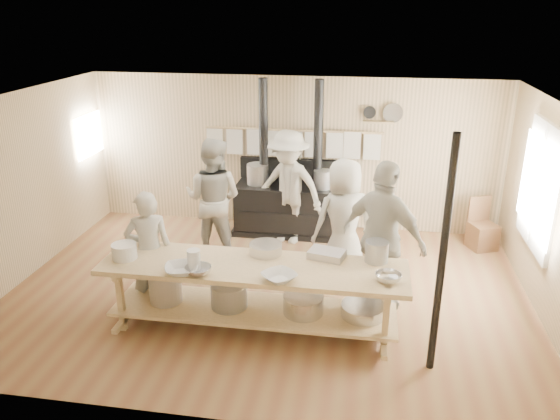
{
  "coord_description": "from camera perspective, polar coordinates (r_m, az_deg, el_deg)",
  "views": [
    {
      "loc": [
        1.23,
        -6.49,
        3.72
      ],
      "look_at": [
        0.14,
        0.2,
        1.13
      ],
      "focal_mm": 35.0,
      "sensor_mm": 36.0,
      "label": 1
    }
  ],
  "objects": [
    {
      "name": "towel_rail",
      "position": [
        9.24,
        1.34,
        7.29
      ],
      "size": [
        3.0,
        0.04,
        0.47
      ],
      "color": "tan",
      "rests_on": "ground"
    },
    {
      "name": "cook_left",
      "position": [
        8.31,
        -6.96,
        1.18
      ],
      "size": [
        1.0,
        0.82,
        1.87
      ],
      "primitive_type": "imported",
      "rotation": [
        0.0,
        0.0,
        3.01
      ],
      "color": "#A19F8F",
      "rests_on": "ground"
    },
    {
      "name": "cook_center",
      "position": [
        7.61,
        6.66,
        -1.14
      ],
      "size": [
        1.02,
        0.87,
        1.76
      ],
      "primitive_type": "imported",
      "rotation": [
        0.0,
        0.0,
        3.58
      ],
      "color": "#A19F8F",
      "rests_on": "ground"
    },
    {
      "name": "chair",
      "position": [
        9.34,
        20.35,
        -2.32
      ],
      "size": [
        0.51,
        0.51,
        0.83
      ],
      "rotation": [
        0.0,
        0.0,
        0.41
      ],
      "color": "#543621",
      "rests_on": "ground"
    },
    {
      "name": "roasting_pan",
      "position": [
        6.57,
        4.9,
        -4.62
      ],
      "size": [
        0.47,
        0.37,
        0.09
      ],
      "primitive_type": "cube",
      "rotation": [
        0.0,
        0.0,
        -0.24
      ],
      "color": "#B2B2B7",
      "rests_on": "prep_table"
    },
    {
      "name": "cook_by_window",
      "position": [
        8.78,
        0.89,
        2.38
      ],
      "size": [
        1.37,
        1.05,
        1.87
      ],
      "primitive_type": "imported",
      "rotation": [
        0.0,
        0.0,
        -0.33
      ],
      "color": "#A19F8F",
      "rests_on": "ground"
    },
    {
      "name": "bowl_steel_a",
      "position": [
        6.23,
        -8.54,
        -6.27
      ],
      "size": [
        0.42,
        0.42,
        0.09
      ],
      "primitive_type": "imported",
      "rotation": [
        0.0,
        0.0,
        1.0
      ],
      "color": "silver",
      "rests_on": "prep_table"
    },
    {
      "name": "stove",
      "position": [
        9.27,
        1.0,
        0.7
      ],
      "size": [
        1.9,
        0.75,
        2.6
      ],
      "color": "black",
      "rests_on": "ground"
    },
    {
      "name": "bowl_white_a",
      "position": [
        6.29,
        -10.24,
        -6.12
      ],
      "size": [
        0.48,
        0.48,
        0.09
      ],
      "primitive_type": "imported",
      "rotation": [
        0.0,
        0.0,
        0.32
      ],
      "color": "silver",
      "rests_on": "prep_table"
    },
    {
      "name": "bucket_galv",
      "position": [
        6.53,
        10.07,
        -4.29
      ],
      "size": [
        0.34,
        0.34,
        0.25
      ],
      "primitive_type": "cylinder",
      "rotation": [
        0.0,
        0.0,
        -0.27
      ],
      "color": "gray",
      "rests_on": "prep_table"
    },
    {
      "name": "cook_right",
      "position": [
        6.84,
        10.73,
        -3.0
      ],
      "size": [
        1.24,
        1.04,
        1.98
      ],
      "primitive_type": "imported",
      "rotation": [
        0.0,
        0.0,
        2.56
      ],
      "color": "#A19F8F",
      "rests_on": "ground"
    },
    {
      "name": "pitcher",
      "position": [
        6.32,
        -8.98,
        -5.16
      ],
      "size": [
        0.16,
        0.16,
        0.24
      ],
      "primitive_type": "cylinder",
      "rotation": [
        0.0,
        0.0,
        0.07
      ],
      "color": "silver",
      "rests_on": "prep_table"
    },
    {
      "name": "cook_far_left",
      "position": [
        7.05,
        -13.52,
        -4.21
      ],
      "size": [
        0.68,
        0.58,
        1.59
      ],
      "primitive_type": "imported",
      "rotation": [
        0.0,
        0.0,
        3.55
      ],
      "color": "#A19F8F",
      "rests_on": "ground"
    },
    {
      "name": "window_right",
      "position": [
        7.76,
        25.58,
        2.18
      ],
      "size": [
        0.09,
        1.5,
        1.65
      ],
      "color": "beige",
      "rests_on": "ground"
    },
    {
      "name": "back_wall_shelf",
      "position": [
        9.09,
        10.7,
        9.66
      ],
      "size": [
        0.63,
        0.14,
        0.32
      ],
      "color": "tan",
      "rests_on": "ground"
    },
    {
      "name": "bowl_white_b",
      "position": [
        6.03,
        -0.09,
        -7.01
      ],
      "size": [
        0.51,
        0.51,
        0.09
      ],
      "primitive_type": "imported",
      "rotation": [
        0.0,
        0.0,
        2.38
      ],
      "color": "silver",
      "rests_on": "prep_table"
    },
    {
      "name": "deep_bowl_enamel",
      "position": [
        6.78,
        -15.96,
        -4.16
      ],
      "size": [
        0.3,
        0.3,
        0.18
      ],
      "primitive_type": "cylinder",
      "rotation": [
        0.0,
        0.0,
        0.02
      ],
      "color": "silver",
      "rests_on": "prep_table"
    },
    {
      "name": "prep_table",
      "position": [
        6.56,
        -2.87,
        -8.31
      ],
      "size": [
        3.6,
        0.9,
        0.85
      ],
      "color": "tan",
      "rests_on": "ground"
    },
    {
      "name": "room_shell",
      "position": [
        6.93,
        -1.42,
        3.29
      ],
      "size": [
        7.0,
        7.0,
        7.0
      ],
      "color": "tan",
      "rests_on": "ground"
    },
    {
      "name": "ground",
      "position": [
        7.58,
        -1.32,
        -8.48
      ],
      "size": [
        7.0,
        7.0,
        0.0
      ],
      "primitive_type": "plane",
      "color": "brown",
      "rests_on": "ground"
    },
    {
      "name": "mixing_bowl_large",
      "position": [
        6.65,
        -1.51,
        -4.05
      ],
      "size": [
        0.42,
        0.42,
        0.13
      ],
      "primitive_type": "cylinder",
      "rotation": [
        0.0,
        0.0,
        -0.05
      ],
      "color": "silver",
      "rests_on": "prep_table"
    },
    {
      "name": "support_post",
      "position": [
        5.74,
        16.6,
        -4.96
      ],
      "size": [
        0.08,
        0.08,
        2.6
      ],
      "primitive_type": "cylinder",
      "color": "black",
      "rests_on": "ground"
    },
    {
      "name": "left_opening",
      "position": [
        9.93,
        -19.31,
        7.39
      ],
      "size": [
        0.0,
        0.9,
        0.9
      ],
      "color": "white",
      "rests_on": "ground"
    },
    {
      "name": "bowl_steel_b",
      "position": [
        6.14,
        11.25,
        -6.93
      ],
      "size": [
        0.3,
        0.3,
        0.09
      ],
      "primitive_type": "imported",
      "rotation": [
        0.0,
        0.0,
        3.08
      ],
      "color": "silver",
      "rests_on": "prep_table"
    }
  ]
}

